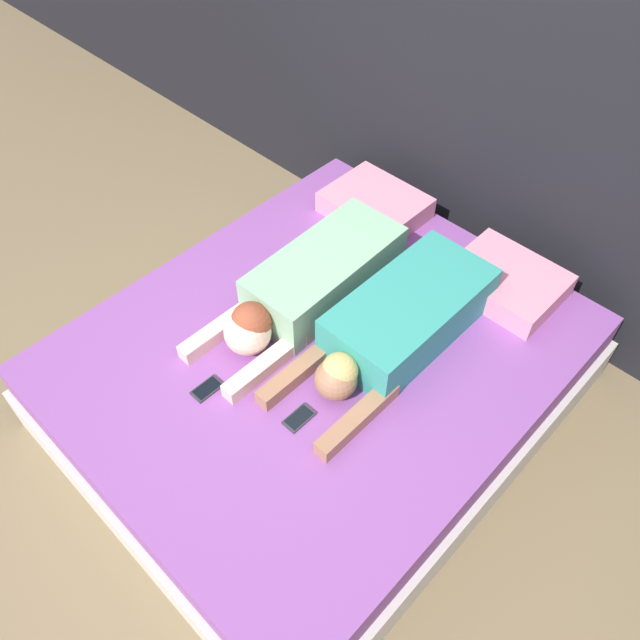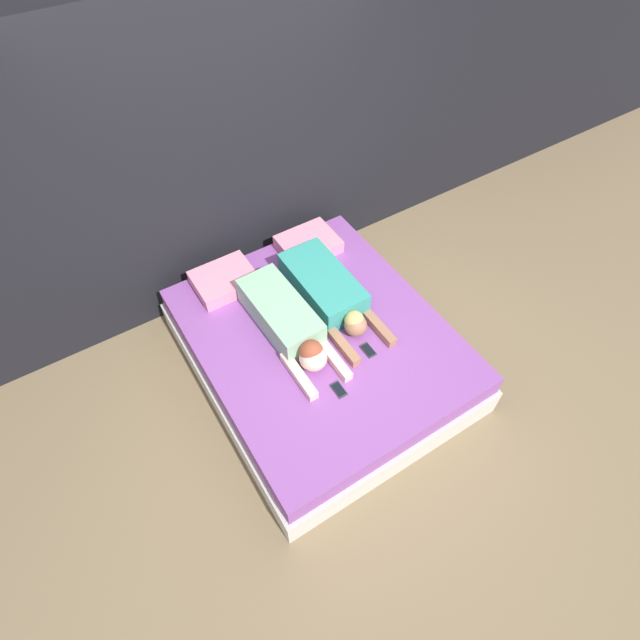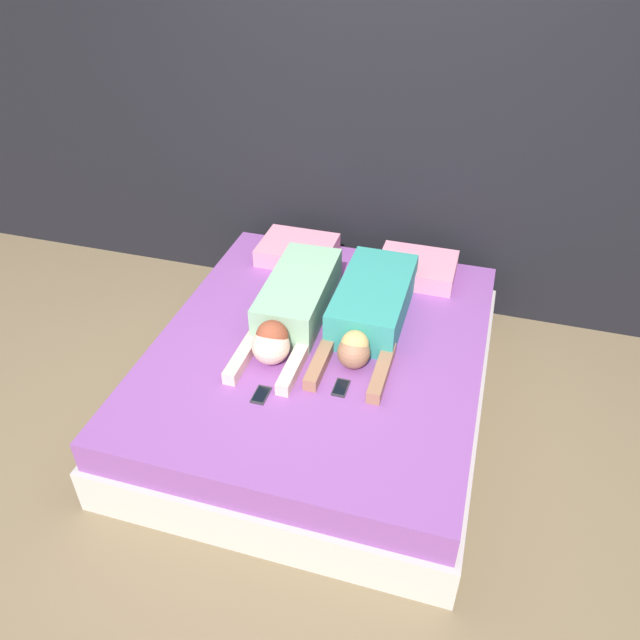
{
  "view_description": "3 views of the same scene",
  "coord_description": "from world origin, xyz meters",
  "px_view_note": "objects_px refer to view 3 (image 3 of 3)",
  "views": [
    {
      "loc": [
        1.19,
        -1.23,
        2.58
      ],
      "look_at": [
        0.0,
        0.0,
        0.61
      ],
      "focal_mm": 35.0,
      "sensor_mm": 36.0,
      "label": 1
    },
    {
      "loc": [
        -1.22,
        -1.94,
        3.51
      ],
      "look_at": [
        0.0,
        0.0,
        0.61
      ],
      "focal_mm": 28.0,
      "sensor_mm": 36.0,
      "label": 2
    },
    {
      "loc": [
        0.77,
        -2.61,
        2.63
      ],
      "look_at": [
        0.0,
        0.0,
        0.61
      ],
      "focal_mm": 35.0,
      "sensor_mm": 36.0,
      "label": 3
    }
  ],
  "objects_px": {
    "pillow_head_left": "(298,250)",
    "cell_phone_left": "(261,395)",
    "person_left": "(293,306)",
    "bed": "(320,373)",
    "person_right": "(370,308)",
    "cell_phone_right": "(341,388)",
    "pillow_head_right": "(417,268)"
  },
  "relations": [
    {
      "from": "person_right",
      "to": "cell_phone_left",
      "type": "xyz_separation_m",
      "value": [
        -0.39,
        -0.75,
        -0.1
      ]
    },
    {
      "from": "pillow_head_right",
      "to": "bed",
      "type": "bearing_deg",
      "value": -115.83
    },
    {
      "from": "cell_phone_right",
      "to": "pillow_head_right",
      "type": "bearing_deg",
      "value": 80.71
    },
    {
      "from": "pillow_head_left",
      "to": "cell_phone_left",
      "type": "xyz_separation_m",
      "value": [
        0.24,
        -1.33,
        -0.05
      ]
    },
    {
      "from": "bed",
      "to": "person_left",
      "type": "bearing_deg",
      "value": 145.84
    },
    {
      "from": "pillow_head_right",
      "to": "cell_phone_left",
      "type": "relative_size",
      "value": 3.78
    },
    {
      "from": "bed",
      "to": "person_right",
      "type": "height_order",
      "value": "person_right"
    },
    {
      "from": "bed",
      "to": "person_right",
      "type": "relative_size",
      "value": 1.95
    },
    {
      "from": "pillow_head_left",
      "to": "person_left",
      "type": "xyz_separation_m",
      "value": [
        0.2,
        -0.69,
        0.05
      ]
    },
    {
      "from": "person_left",
      "to": "cell_phone_right",
      "type": "bearing_deg",
      "value": -48.95
    },
    {
      "from": "cell_phone_left",
      "to": "cell_phone_right",
      "type": "height_order",
      "value": "same"
    },
    {
      "from": "person_right",
      "to": "cell_phone_right",
      "type": "relative_size",
      "value": 8.67
    },
    {
      "from": "bed",
      "to": "pillow_head_left",
      "type": "distance_m",
      "value": 0.97
    },
    {
      "from": "bed",
      "to": "pillow_head_left",
      "type": "bearing_deg",
      "value": 115.83
    },
    {
      "from": "person_left",
      "to": "person_right",
      "type": "bearing_deg",
      "value": 14.27
    },
    {
      "from": "pillow_head_left",
      "to": "person_left",
      "type": "distance_m",
      "value": 0.72
    },
    {
      "from": "pillow_head_right",
      "to": "cell_phone_left",
      "type": "distance_m",
      "value": 1.45
    },
    {
      "from": "pillow_head_left",
      "to": "person_right",
      "type": "relative_size",
      "value": 0.44
    },
    {
      "from": "cell_phone_left",
      "to": "pillow_head_right",
      "type": "bearing_deg",
      "value": 67.1
    },
    {
      "from": "pillow_head_right",
      "to": "person_right",
      "type": "bearing_deg",
      "value": -106.73
    },
    {
      "from": "person_left",
      "to": "cell_phone_right",
      "type": "relative_size",
      "value": 8.67
    },
    {
      "from": "pillow_head_right",
      "to": "cell_phone_right",
      "type": "xyz_separation_m",
      "value": [
        -0.19,
        -1.17,
        -0.05
      ]
    },
    {
      "from": "pillow_head_left",
      "to": "person_left",
      "type": "relative_size",
      "value": 0.44
    },
    {
      "from": "cell_phone_left",
      "to": "person_left",
      "type": "bearing_deg",
      "value": 93.75
    },
    {
      "from": "cell_phone_left",
      "to": "bed",
      "type": "bearing_deg",
      "value": 72.22
    },
    {
      "from": "person_right",
      "to": "pillow_head_left",
      "type": "bearing_deg",
      "value": 137.13
    },
    {
      "from": "person_left",
      "to": "pillow_head_right",
      "type": "bearing_deg",
      "value": 48.87
    },
    {
      "from": "bed",
      "to": "person_left",
      "type": "xyz_separation_m",
      "value": [
        -0.2,
        0.14,
        0.34
      ]
    },
    {
      "from": "bed",
      "to": "pillow_head_right",
      "type": "distance_m",
      "value": 0.97
    },
    {
      "from": "pillow_head_left",
      "to": "cell_phone_left",
      "type": "relative_size",
      "value": 3.78
    },
    {
      "from": "bed",
      "to": "cell_phone_right",
      "type": "distance_m",
      "value": 0.46
    },
    {
      "from": "pillow_head_right",
      "to": "cell_phone_right",
      "type": "relative_size",
      "value": 3.78
    }
  ]
}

